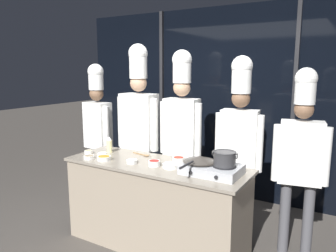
{
  "coord_description": "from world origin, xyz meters",
  "views": [
    {
      "loc": [
        1.75,
        -2.68,
        1.85
      ],
      "look_at": [
        0.0,
        0.25,
        1.25
      ],
      "focal_mm": 35.0,
      "sensor_mm": 36.0,
      "label": 1
    }
  ],
  "objects_px": {
    "frying_pan": "(200,159)",
    "prep_bowl_chili_flakes": "(178,159)",
    "chef_pastry": "(239,134)",
    "prep_bowl_bell_pepper": "(154,163)",
    "chef_apprentice": "(301,150)",
    "prep_bowl_chicken": "(132,161)",
    "prep_bowl_ginger": "(89,152)",
    "squeeze_bottle_oil": "(109,145)",
    "serving_spoon_slotted": "(144,155)",
    "stock_pot": "(225,158)",
    "chef_line": "(181,123)",
    "chef_head": "(97,122)",
    "prep_bowl_noodles": "(102,154)",
    "prep_bowl_garlic": "(171,165)",
    "portable_stove": "(212,169)",
    "chef_sous": "(139,119)",
    "prep_bowl_carrots": "(104,158)",
    "prep_bowl_mushrooms": "(89,157)"
  },
  "relations": [
    {
      "from": "prep_bowl_bell_pepper",
      "to": "prep_bowl_noodles",
      "type": "distance_m",
      "value": 0.69
    },
    {
      "from": "prep_bowl_chili_flakes",
      "to": "chef_apprentice",
      "type": "distance_m",
      "value": 1.2
    },
    {
      "from": "chef_sous",
      "to": "chef_line",
      "type": "relative_size",
      "value": 1.04
    },
    {
      "from": "prep_bowl_chicken",
      "to": "chef_apprentice",
      "type": "relative_size",
      "value": 0.06
    },
    {
      "from": "stock_pot",
      "to": "frying_pan",
      "type": "bearing_deg",
      "value": -179.03
    },
    {
      "from": "chef_pastry",
      "to": "prep_bowl_chicken",
      "type": "bearing_deg",
      "value": 31.01
    },
    {
      "from": "serving_spoon_slotted",
      "to": "chef_line",
      "type": "xyz_separation_m",
      "value": [
        0.23,
        0.43,
        0.32
      ]
    },
    {
      "from": "prep_bowl_chicken",
      "to": "chef_line",
      "type": "xyz_separation_m",
      "value": [
        0.16,
        0.75,
        0.31
      ]
    },
    {
      "from": "prep_bowl_ginger",
      "to": "prep_bowl_chicken",
      "type": "distance_m",
      "value": 0.66
    },
    {
      "from": "frying_pan",
      "to": "prep_bowl_chili_flakes",
      "type": "bearing_deg",
      "value": 148.84
    },
    {
      "from": "prep_bowl_chicken",
      "to": "squeeze_bottle_oil",
      "type": "bearing_deg",
      "value": 155.62
    },
    {
      "from": "prep_bowl_chili_flakes",
      "to": "chef_sous",
      "type": "xyz_separation_m",
      "value": [
        -0.77,
        0.37,
        0.31
      ]
    },
    {
      "from": "portable_stove",
      "to": "prep_bowl_mushrooms",
      "type": "relative_size",
      "value": 4.54
    },
    {
      "from": "serving_spoon_slotted",
      "to": "frying_pan",
      "type": "bearing_deg",
      "value": -15.22
    },
    {
      "from": "squeeze_bottle_oil",
      "to": "serving_spoon_slotted",
      "type": "xyz_separation_m",
      "value": [
        0.42,
        0.09,
        -0.08
      ]
    },
    {
      "from": "prep_bowl_chili_flakes",
      "to": "prep_bowl_bell_pepper",
      "type": "relative_size",
      "value": 1.04
    },
    {
      "from": "chef_apprentice",
      "to": "prep_bowl_chicken",
      "type": "bearing_deg",
      "value": 14.3
    },
    {
      "from": "serving_spoon_slotted",
      "to": "chef_apprentice",
      "type": "bearing_deg",
      "value": 13.78
    },
    {
      "from": "serving_spoon_slotted",
      "to": "squeeze_bottle_oil",
      "type": "bearing_deg",
      "value": -167.48
    },
    {
      "from": "frying_pan",
      "to": "chef_apprentice",
      "type": "bearing_deg",
      "value": 37.1
    },
    {
      "from": "portable_stove",
      "to": "chef_head",
      "type": "xyz_separation_m",
      "value": [
        -1.93,
        0.58,
        0.19
      ]
    },
    {
      "from": "portable_stove",
      "to": "prep_bowl_bell_pepper",
      "type": "xyz_separation_m",
      "value": [
        -0.59,
        -0.07,
        -0.01
      ]
    },
    {
      "from": "chef_line",
      "to": "prep_bowl_ginger",
      "type": "bearing_deg",
      "value": 37.21
    },
    {
      "from": "serving_spoon_slotted",
      "to": "prep_bowl_ginger",
      "type": "bearing_deg",
      "value": -156.14
    },
    {
      "from": "prep_bowl_chicken",
      "to": "chef_pastry",
      "type": "bearing_deg",
      "value": 37.41
    },
    {
      "from": "prep_bowl_garlic",
      "to": "prep_bowl_noodles",
      "type": "xyz_separation_m",
      "value": [
        -0.86,
        -0.02,
        -0.0
      ]
    },
    {
      "from": "prep_bowl_bell_pepper",
      "to": "prep_bowl_ginger",
      "type": "bearing_deg",
      "value": 178.97
    },
    {
      "from": "chef_sous",
      "to": "prep_bowl_chili_flakes",
      "type": "bearing_deg",
      "value": 154.94
    },
    {
      "from": "prep_bowl_ginger",
      "to": "chef_head",
      "type": "relative_size",
      "value": 0.05
    },
    {
      "from": "squeeze_bottle_oil",
      "to": "prep_bowl_carrots",
      "type": "height_order",
      "value": "squeeze_bottle_oil"
    },
    {
      "from": "prep_bowl_chicken",
      "to": "chef_pastry",
      "type": "xyz_separation_m",
      "value": [
        0.89,
        0.68,
        0.25
      ]
    },
    {
      "from": "frying_pan",
      "to": "prep_bowl_garlic",
      "type": "xyz_separation_m",
      "value": [
        -0.29,
        -0.03,
        -0.1
      ]
    },
    {
      "from": "chef_line",
      "to": "prep_bowl_chicken",
      "type": "bearing_deg",
      "value": 74.61
    },
    {
      "from": "frying_pan",
      "to": "prep_bowl_chicken",
      "type": "bearing_deg",
      "value": -171.68
    },
    {
      "from": "serving_spoon_slotted",
      "to": "chef_apprentice",
      "type": "relative_size",
      "value": 0.14
    },
    {
      "from": "serving_spoon_slotted",
      "to": "chef_apprentice",
      "type": "xyz_separation_m",
      "value": [
        1.56,
        0.38,
        0.18
      ]
    },
    {
      "from": "chef_pastry",
      "to": "frying_pan",
      "type": "bearing_deg",
      "value": 66.34
    },
    {
      "from": "prep_bowl_garlic",
      "to": "chef_pastry",
      "type": "height_order",
      "value": "chef_pastry"
    },
    {
      "from": "frying_pan",
      "to": "chef_pastry",
      "type": "relative_size",
      "value": 0.27
    },
    {
      "from": "chef_pastry",
      "to": "prep_bowl_noodles",
      "type": "bearing_deg",
      "value": 18.76
    },
    {
      "from": "prep_bowl_carrots",
      "to": "prep_bowl_noodles",
      "type": "distance_m",
      "value": 0.17
    },
    {
      "from": "stock_pot",
      "to": "squeeze_bottle_oil",
      "type": "relative_size",
      "value": 1.22
    },
    {
      "from": "portable_stove",
      "to": "frying_pan",
      "type": "distance_m",
      "value": 0.14
    },
    {
      "from": "frying_pan",
      "to": "serving_spoon_slotted",
      "type": "relative_size",
      "value": 2.12
    },
    {
      "from": "prep_bowl_mushrooms",
      "to": "squeeze_bottle_oil",
      "type": "bearing_deg",
      "value": 88.75
    },
    {
      "from": "prep_bowl_chili_flakes",
      "to": "chef_pastry",
      "type": "distance_m",
      "value": 0.68
    },
    {
      "from": "frying_pan",
      "to": "prep_bowl_bell_pepper",
      "type": "distance_m",
      "value": 0.48
    },
    {
      "from": "portable_stove",
      "to": "prep_bowl_chicken",
      "type": "xyz_separation_m",
      "value": [
        -0.83,
        -0.11,
        -0.02
      ]
    },
    {
      "from": "chef_apprentice",
      "to": "squeeze_bottle_oil",
      "type": "bearing_deg",
      "value": 2.77
    },
    {
      "from": "prep_bowl_garlic",
      "to": "chef_line",
      "type": "distance_m",
      "value": 0.78
    }
  ]
}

